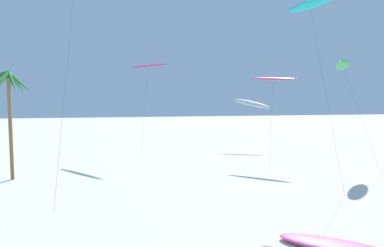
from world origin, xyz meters
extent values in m
cylinder|color=olive|center=(-11.05, 39.01, 5.14)|extent=(0.33, 0.33, 10.28)
cone|color=#287533|center=(-10.11, 39.14, 9.42)|extent=(2.34, 0.88, 2.15)
cone|color=#287533|center=(-10.56, 39.79, 9.38)|extent=(1.67, 2.19, 2.20)
cone|color=#287533|center=(-11.44, 40.19, 9.97)|extent=(1.35, 2.68, 1.17)
cone|color=#287533|center=(-11.88, 39.63, 9.51)|extent=(2.26, 1.89, 1.98)
cone|color=#287533|center=(-11.26, 37.86, 9.73)|extent=(1.02, 2.63, 1.61)
cone|color=#287533|center=(-10.49, 38.19, 9.46)|extent=(1.78, 2.25, 2.07)
ellipsoid|color=white|center=(20.38, 55.26, 7.15)|extent=(5.75, 4.60, 2.29)
ellipsoid|color=green|center=(20.38, 55.26, 7.19)|extent=(5.44, 4.28, 1.79)
cylinder|color=#4C4C51|center=(21.66, 52.79, 3.53)|extent=(2.58, 4.95, 7.08)
cylinder|color=#4C4C51|center=(-4.80, 33.44, 10.31)|extent=(0.62, 9.76, 20.62)
ellipsoid|color=#19B2B7|center=(19.28, 36.89, 17.91)|extent=(3.09, 5.58, 1.20)
ellipsoid|color=black|center=(19.28, 36.89, 17.95)|extent=(2.44, 5.44, 0.68)
cylinder|color=#4C4C51|center=(18.23, 32.29, 8.90)|extent=(2.11, 9.22, 17.81)
ellipsoid|color=#EA5193|center=(3.25, 53.64, 12.82)|extent=(5.88, 6.73, 0.67)
ellipsoid|color=#19B2B7|center=(3.25, 53.64, 12.85)|extent=(5.49, 6.44, 0.34)
cylinder|color=#4C4C51|center=(2.58, 51.71, 6.37)|extent=(1.36, 3.88, 12.75)
ellipsoid|color=green|center=(26.94, 41.39, 12.19)|extent=(5.13, 4.61, 1.44)
ellipsoid|color=orange|center=(26.94, 41.39, 12.23)|extent=(4.74, 4.09, 0.63)
cylinder|color=#4C4C51|center=(25.65, 36.43, 6.05)|extent=(2.59, 9.93, 12.11)
ellipsoid|color=#EA5193|center=(19.43, 45.59, 10.62)|extent=(5.37, 5.18, 0.91)
ellipsoid|color=#19B2B7|center=(19.43, 45.59, 10.65)|extent=(5.03, 4.82, 0.62)
cylinder|color=#4C4C51|center=(17.49, 41.72, 5.27)|extent=(3.92, 7.77, 10.55)
ellipsoid|color=#EA5193|center=(10.66, 19.56, 0.20)|extent=(5.91, 5.25, 0.40)
ellipsoid|color=purple|center=(10.66, 19.56, 0.22)|extent=(3.12, 2.93, 0.24)
camera|label=1|loc=(-0.06, 5.56, 7.79)|focal=29.68mm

